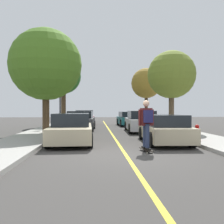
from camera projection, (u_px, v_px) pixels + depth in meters
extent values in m
plane|color=#3D3A38|center=(125.00, 153.00, 8.28)|extent=(80.00, 80.00, 0.00)
cube|color=gold|center=(115.00, 139.00, 12.27)|extent=(0.12, 39.20, 0.01)
cube|color=#BCAD89|center=(72.00, 132.00, 10.93)|extent=(1.89, 4.57, 0.61)
cube|color=black|center=(72.00, 119.00, 11.14)|extent=(1.63, 2.74, 0.55)
cylinder|color=black|center=(90.00, 140.00, 9.46)|extent=(0.24, 0.65, 0.64)
cylinder|color=black|center=(48.00, 140.00, 9.30)|extent=(0.24, 0.65, 0.64)
cylinder|color=black|center=(90.00, 132.00, 12.57)|extent=(0.24, 0.65, 0.64)
cylinder|color=black|center=(58.00, 133.00, 12.41)|extent=(0.24, 0.65, 0.64)
cube|color=#38383D|center=(81.00, 123.00, 17.56)|extent=(2.06, 4.22, 0.73)
cube|color=black|center=(81.00, 114.00, 17.60)|extent=(1.77, 2.61, 0.50)
cylinder|color=black|center=(92.00, 127.00, 16.21)|extent=(0.24, 0.65, 0.64)
cylinder|color=black|center=(66.00, 127.00, 16.16)|extent=(0.24, 0.65, 0.64)
cylinder|color=black|center=(94.00, 125.00, 18.96)|extent=(0.24, 0.65, 0.64)
cylinder|color=black|center=(71.00, 125.00, 18.91)|extent=(0.24, 0.65, 0.64)
cube|color=maroon|center=(85.00, 120.00, 23.73)|extent=(1.92, 4.38, 0.69)
cube|color=black|center=(85.00, 113.00, 23.79)|extent=(1.67, 2.89, 0.58)
cylinder|color=black|center=(94.00, 122.00, 22.34)|extent=(0.23, 0.64, 0.64)
cylinder|color=black|center=(75.00, 123.00, 22.19)|extent=(0.23, 0.64, 0.64)
cylinder|color=black|center=(93.00, 121.00, 25.27)|extent=(0.23, 0.64, 0.64)
cylinder|color=black|center=(77.00, 121.00, 25.12)|extent=(0.23, 0.64, 0.64)
cube|color=#B7B7BC|center=(87.00, 118.00, 30.08)|extent=(1.71, 4.45, 0.64)
cube|color=black|center=(87.00, 113.00, 30.11)|extent=(1.51, 2.96, 0.46)
cylinder|color=black|center=(93.00, 120.00, 28.61)|extent=(0.22, 0.64, 0.64)
cylinder|color=black|center=(80.00, 120.00, 28.50)|extent=(0.22, 0.64, 0.64)
cylinder|color=black|center=(93.00, 119.00, 31.65)|extent=(0.22, 0.64, 0.64)
cylinder|color=black|center=(81.00, 119.00, 31.55)|extent=(0.22, 0.64, 0.64)
cube|color=#BCAD89|center=(164.00, 132.00, 10.89)|extent=(1.87, 4.17, 0.62)
cube|color=black|center=(164.00, 120.00, 10.81)|extent=(1.61, 2.68, 0.49)
cylinder|color=black|center=(142.00, 133.00, 12.22)|extent=(0.24, 0.65, 0.64)
cylinder|color=black|center=(173.00, 133.00, 12.27)|extent=(0.24, 0.65, 0.64)
cylinder|color=black|center=(152.00, 140.00, 9.51)|extent=(0.24, 0.65, 0.64)
cylinder|color=black|center=(192.00, 140.00, 9.56)|extent=(0.24, 0.65, 0.64)
cube|color=#B7B7BC|center=(141.00, 124.00, 16.42)|extent=(2.02, 4.28, 0.72)
cube|color=black|center=(141.00, 115.00, 16.35)|extent=(1.73, 2.51, 0.53)
cylinder|color=black|center=(126.00, 126.00, 17.80)|extent=(0.24, 0.65, 0.64)
cylinder|color=black|center=(150.00, 126.00, 17.85)|extent=(0.24, 0.65, 0.64)
cylinder|color=black|center=(130.00, 129.00, 14.99)|extent=(0.24, 0.65, 0.64)
cylinder|color=black|center=(158.00, 129.00, 15.04)|extent=(0.24, 0.65, 0.64)
cube|color=#196066|center=(129.00, 120.00, 22.58)|extent=(1.92, 4.15, 0.64)
cube|color=black|center=(129.00, 114.00, 22.50)|extent=(1.66, 2.69, 0.50)
cylinder|color=black|center=(118.00, 122.00, 23.85)|extent=(0.24, 0.65, 0.64)
cylinder|color=black|center=(135.00, 122.00, 24.01)|extent=(0.24, 0.65, 0.64)
cylinder|color=black|center=(122.00, 123.00, 21.16)|extent=(0.24, 0.65, 0.64)
cylinder|color=black|center=(140.00, 123.00, 21.31)|extent=(0.24, 0.65, 0.64)
cylinder|color=#4C3823|center=(46.00, 108.00, 14.22)|extent=(0.40, 0.40, 2.89)
sphere|color=#4C7A23|center=(46.00, 65.00, 14.19)|extent=(4.24, 4.24, 4.24)
cylinder|color=#4C3823|center=(63.00, 105.00, 21.99)|extent=(0.43, 0.43, 3.56)
sphere|color=#2D6B28|center=(63.00, 76.00, 21.96)|extent=(3.20, 3.20, 3.20)
cylinder|color=brown|center=(171.00, 110.00, 15.73)|extent=(0.34, 0.34, 2.67)
sphere|color=olive|center=(171.00, 75.00, 15.70)|extent=(3.12, 3.12, 3.12)
cylinder|color=#4C3823|center=(146.00, 107.00, 23.55)|extent=(0.32, 0.32, 3.21)
sphere|color=olive|center=(146.00, 83.00, 23.53)|extent=(2.95, 2.95, 2.95)
cylinder|color=#B2140F|center=(197.00, 134.00, 10.88)|extent=(0.20, 0.20, 0.55)
sphere|color=#B2140F|center=(197.00, 127.00, 10.88)|extent=(0.18, 0.18, 0.18)
cylinder|color=#38383D|center=(60.00, 97.00, 19.12)|extent=(0.12, 0.12, 4.77)
cube|color=#EAE5C6|center=(60.00, 66.00, 19.10)|extent=(0.36, 0.24, 0.20)
cube|color=black|center=(146.00, 149.00, 8.61)|extent=(0.35, 0.86, 0.02)
cylinder|color=beige|center=(140.00, 150.00, 8.92)|extent=(0.03, 0.06, 0.06)
cylinder|color=beige|center=(145.00, 149.00, 8.97)|extent=(0.03, 0.06, 0.06)
cylinder|color=beige|center=(147.00, 153.00, 8.26)|extent=(0.03, 0.06, 0.06)
cylinder|color=beige|center=(152.00, 153.00, 8.30)|extent=(0.03, 0.06, 0.06)
cube|color=#99999E|center=(143.00, 148.00, 8.95)|extent=(0.11, 0.06, 0.02)
cube|color=#99999E|center=(150.00, 152.00, 8.28)|extent=(0.11, 0.06, 0.02)
cube|color=black|center=(144.00, 147.00, 8.83)|extent=(0.14, 0.27, 0.06)
cube|color=black|center=(148.00, 149.00, 8.40)|extent=(0.14, 0.27, 0.06)
cylinder|color=#283351|center=(145.00, 135.00, 8.73)|extent=(0.17, 0.17, 0.84)
cylinder|color=#283351|center=(147.00, 136.00, 8.49)|extent=(0.17, 0.17, 0.84)
cube|color=#511919|center=(146.00, 117.00, 8.60)|extent=(0.43, 0.28, 0.63)
sphere|color=tan|center=(146.00, 103.00, 8.60)|extent=(0.23, 0.23, 0.23)
cylinder|color=#511919|center=(140.00, 118.00, 8.55)|extent=(0.10, 0.10, 0.58)
cylinder|color=#511919|center=(153.00, 117.00, 8.66)|extent=(0.10, 0.10, 0.58)
cube|color=#1E1E4C|center=(148.00, 116.00, 8.41)|extent=(0.32, 0.23, 0.44)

